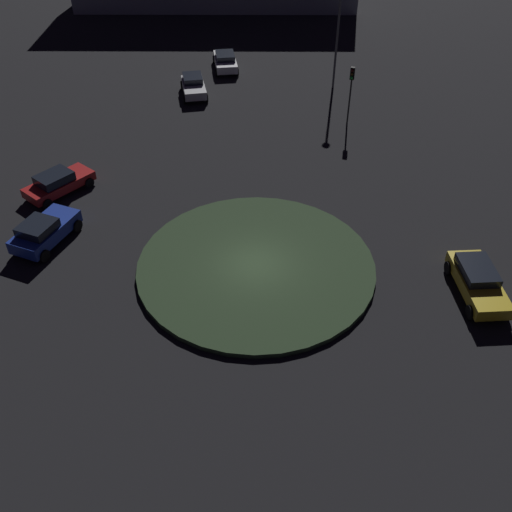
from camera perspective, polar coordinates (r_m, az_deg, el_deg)
name	(u,v)px	position (r m, az deg, el deg)	size (l,w,h in m)	color
ground_plane	(256,267)	(30.48, 0.00, -1.15)	(121.41, 121.41, 0.00)	black
roundabout_island	(256,266)	(30.39, 0.00, -0.96)	(12.63, 12.63, 0.28)	#2D4228
car_white	(225,61)	(54.23, -3.08, 18.88)	(4.42, 2.22, 1.44)	white
car_yellow	(478,281)	(30.58, 21.24, -2.33)	(4.71, 2.47, 1.45)	gold
car_blue	(44,231)	(33.75, -20.36, 2.37)	(4.46, 3.79, 1.58)	#1E38A5
car_red	(58,183)	(37.95, -19.14, 6.92)	(4.10, 4.45, 1.42)	red
car_silver	(194,86)	(49.26, -6.25, 16.53)	(3.89, 1.96, 1.47)	silver
traffic_light_northwest	(351,84)	(43.81, 9.47, 16.52)	(0.40, 0.37, 4.36)	#2D2D2D
streetlamp_northwest	(339,17)	(49.10, 8.28, 22.54)	(0.58, 0.58, 8.51)	#4C4C51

